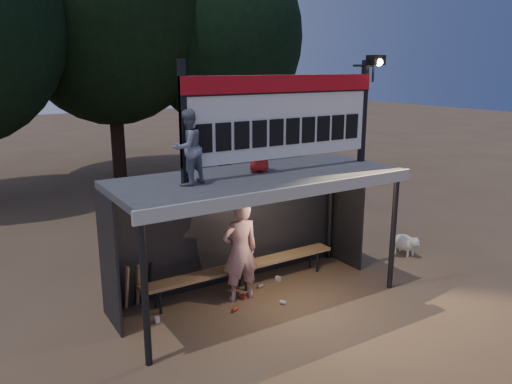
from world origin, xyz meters
TOP-DOWN VIEW (x-y plane):
  - ground at (0.00, 0.00)m, footprint 80.00×80.00m
  - player at (-0.26, 0.19)m, footprint 0.72×0.51m
  - child_a at (-1.32, -0.06)m, footprint 0.69×0.63m
  - child_b at (0.12, 0.18)m, footprint 0.52×0.40m
  - dugout_shelter at (0.00, 0.24)m, footprint 5.10×2.08m
  - scoreboard_assembly at (0.56, -0.01)m, footprint 4.10×0.27m
  - bench at (0.00, 0.55)m, footprint 4.00×0.35m
  - tree_mid at (1.00, 11.50)m, footprint 7.22×7.22m
  - tree_right at (5.00, 10.50)m, footprint 6.08×6.08m
  - dog at (3.99, 0.14)m, footprint 0.36×0.81m
  - bats at (-1.94, 0.82)m, footprint 0.48×0.33m
  - litter at (-0.23, 0.12)m, footprint 2.73×1.02m

SIDE VIEW (x-z plane):
  - ground at x=0.00m, z-range 0.00..0.00m
  - litter at x=-0.23m, z-range 0.00..0.08m
  - dog at x=3.99m, z-range 0.03..0.53m
  - bats at x=-1.94m, z-range 0.01..0.85m
  - bench at x=0.00m, z-range 0.19..0.67m
  - player at x=-0.26m, z-range 0.00..1.85m
  - dugout_shelter at x=0.00m, z-range 0.69..3.01m
  - child_b at x=0.12m, z-range 2.32..3.25m
  - child_a at x=-1.32m, z-range 2.32..3.49m
  - scoreboard_assembly at x=0.56m, z-range 2.33..4.32m
  - tree_right at x=5.00m, z-range 0.83..9.55m
  - tree_mid at x=1.00m, z-range 0.99..11.34m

